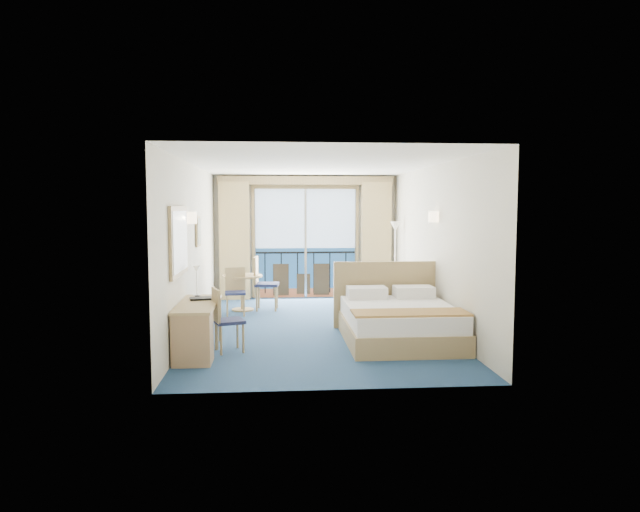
{
  "coord_description": "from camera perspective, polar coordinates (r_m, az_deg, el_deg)",
  "views": [
    {
      "loc": [
        -0.66,
        -9.36,
        2.02
      ],
      "look_at": [
        0.09,
        0.2,
        1.18
      ],
      "focal_mm": 32.0,
      "sensor_mm": 36.0,
      "label": 1
    }
  ],
  "objects": [
    {
      "name": "floor",
      "position": [
        9.6,
        -0.43,
        -7.17
      ],
      "size": [
        6.5,
        6.5,
        0.0
      ],
      "primitive_type": "plane",
      "color": "navy",
      "rests_on": "ground"
    },
    {
      "name": "room_walls",
      "position": [
        9.39,
        -0.43,
        3.5
      ],
      "size": [
        4.04,
        6.54,
        2.72
      ],
      "color": "silver",
      "rests_on": "ground"
    },
    {
      "name": "balcony_door",
      "position": [
        12.63,
        -1.49,
        0.99
      ],
      "size": [
        2.36,
        0.03,
        2.52
      ],
      "color": "navy",
      "rests_on": "room_walls"
    },
    {
      "name": "curtain_left",
      "position": [
        12.49,
        -8.54,
        1.51
      ],
      "size": [
        0.65,
        0.22,
        2.55
      ],
      "primitive_type": "cube",
      "color": "tan",
      "rests_on": "room_walls"
    },
    {
      "name": "curtain_right",
      "position": [
        12.65,
        5.61,
        1.58
      ],
      "size": [
        0.65,
        0.22,
        2.55
      ],
      "primitive_type": "cube",
      "color": "tan",
      "rests_on": "room_walls"
    },
    {
      "name": "pelmet",
      "position": [
        12.49,
        -1.44,
        7.55
      ],
      "size": [
        3.8,
        0.25,
        0.18
      ],
      "primitive_type": "cube",
      "color": "tan",
      "rests_on": "room_walls"
    },
    {
      "name": "mirror",
      "position": [
        7.98,
        -13.92,
        1.46
      ],
      "size": [
        0.05,
        1.25,
        0.95
      ],
      "color": "tan",
      "rests_on": "room_walls"
    },
    {
      "name": "wall_print",
      "position": [
        9.91,
        -12.08,
        2.44
      ],
      "size": [
        0.04,
        0.42,
        0.52
      ],
      "color": "tan",
      "rests_on": "room_walls"
    },
    {
      "name": "sconce_left",
      "position": [
        8.86,
        -12.81,
        3.76
      ],
      "size": [
        0.18,
        0.18,
        0.18
      ],
      "primitive_type": "cylinder",
      "color": "#FBDDAF",
      "rests_on": "room_walls"
    },
    {
      "name": "sconce_right",
      "position": [
        9.57,
        11.32,
        3.87
      ],
      "size": [
        0.18,
        0.18,
        0.18
      ],
      "primitive_type": "cylinder",
      "color": "#FBDDAF",
      "rests_on": "room_walls"
    },
    {
      "name": "bed",
      "position": [
        8.7,
        7.85,
        -6.41
      ],
      "size": [
        1.76,
        2.09,
        1.11
      ],
      "color": "tan",
      "rests_on": "ground"
    },
    {
      "name": "nightstand",
      "position": [
        10.28,
        9.36,
        -4.92
      ],
      "size": [
        0.4,
        0.38,
        0.53
      ],
      "primitive_type": "cube",
      "color": "#A58057",
      "rests_on": "ground"
    },
    {
      "name": "phone",
      "position": [
        10.2,
        9.23,
        -3.29
      ],
      "size": [
        0.17,
        0.14,
        0.07
      ],
      "primitive_type": "cube",
      "rotation": [
        0.0,
        0.0,
        -0.08
      ],
      "color": "silver",
      "rests_on": "nightstand"
    },
    {
      "name": "armchair",
      "position": [
        11.34,
        6.49,
        -3.67
      ],
      "size": [
        0.91,
        0.92,
        0.64
      ],
      "primitive_type": "imported",
      "rotation": [
        0.0,
        0.0,
        3.55
      ],
      "color": "#434652",
      "rests_on": "ground"
    },
    {
      "name": "floor_lamp",
      "position": [
        11.97,
        7.54,
        1.46
      ],
      "size": [
        0.24,
        0.24,
        1.71
      ],
      "color": "silver",
      "rests_on": "ground"
    },
    {
      "name": "desk",
      "position": [
        7.67,
        -12.51,
        -7.41
      ],
      "size": [
        0.52,
        1.5,
        0.7
      ],
      "color": "tan",
      "rests_on": "ground"
    },
    {
      "name": "desk_chair",
      "position": [
        8.04,
        -9.62,
        -5.96
      ],
      "size": [
        0.5,
        0.49,
        0.9
      ],
      "rotation": [
        0.0,
        0.0,
        1.9
      ],
      "color": "#1E2448",
      "rests_on": "ground"
    },
    {
      "name": "folder",
      "position": [
        8.27,
        -11.83,
        -4.18
      ],
      "size": [
        0.34,
        0.28,
        0.03
      ],
      "primitive_type": "cube",
      "rotation": [
        0.0,
        0.0,
        0.21
      ],
      "color": "black",
      "rests_on": "desk"
    },
    {
      "name": "desk_lamp",
      "position": [
        8.44,
        -12.25,
        -1.83
      ],
      "size": [
        0.12,
        0.12,
        0.44
      ],
      "color": "silver",
      "rests_on": "desk"
    },
    {
      "name": "round_table",
      "position": [
        11.18,
        -7.76,
        -2.76
      ],
      "size": [
        0.77,
        0.77,
        0.69
      ],
      "color": "tan",
      "rests_on": "ground"
    },
    {
      "name": "table_chair_a",
      "position": [
        11.18,
        -5.8,
        -2.39
      ],
      "size": [
        0.49,
        0.48,
        1.05
      ],
      "rotation": [
        0.0,
        0.0,
        1.49
      ],
      "color": "#1E2448",
      "rests_on": "ground"
    },
    {
      "name": "table_chair_b",
      "position": [
        10.76,
        -8.46,
        -3.2
      ],
      "size": [
        0.41,
        0.41,
        0.88
      ],
      "rotation": [
        0.0,
        0.0,
        0.07
      ],
      "color": "#1E2448",
      "rests_on": "ground"
    }
  ]
}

